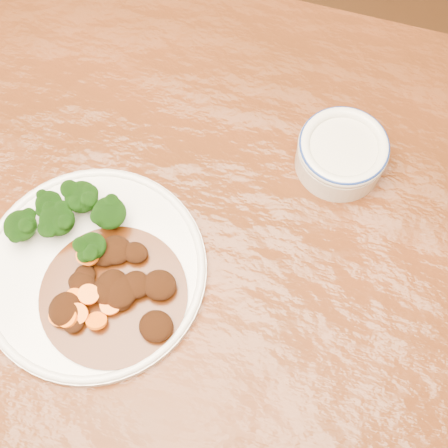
% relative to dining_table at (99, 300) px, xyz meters
% --- Properties ---
extents(ground, '(4.00, 4.00, 0.00)m').
position_rel_dining_table_xyz_m(ground, '(0.00, 0.00, -0.67)').
color(ground, '#4B2612').
rests_on(ground, ground).
extents(dining_table, '(1.53, 0.94, 0.75)m').
position_rel_dining_table_xyz_m(dining_table, '(0.00, 0.00, 0.00)').
color(dining_table, '#58250F').
rests_on(dining_table, ground).
extents(dinner_plate, '(0.25, 0.25, 0.02)m').
position_rel_dining_table_xyz_m(dinner_plate, '(0.01, 0.01, 0.09)').
color(dinner_plate, white).
rests_on(dinner_plate, dining_table).
extents(broccoli_florets, '(0.12, 0.09, 0.04)m').
position_rel_dining_table_xyz_m(broccoli_florets, '(-0.03, 0.05, 0.12)').
color(broccoli_florets, '#5A8745').
rests_on(broccoli_florets, dinner_plate).
extents(mince_stew, '(0.16, 0.16, 0.03)m').
position_rel_dining_table_xyz_m(mince_stew, '(0.04, -0.01, 0.10)').
color(mince_stew, '#4A1F07').
rests_on(mince_stew, dinner_plate).
extents(dip_bowl, '(0.10, 0.10, 0.05)m').
position_rel_dining_table_xyz_m(dip_bowl, '(0.23, 0.23, 0.11)').
color(dip_bowl, silver).
rests_on(dip_bowl, dining_table).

